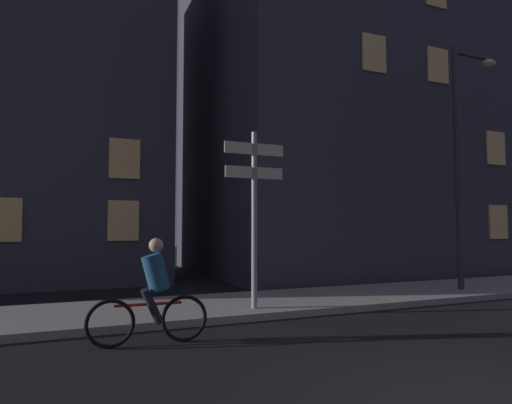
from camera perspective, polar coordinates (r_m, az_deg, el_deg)
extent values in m
cube|color=gray|center=(9.97, -1.51, -13.23)|extent=(40.00, 2.85, 0.14)
cylinder|color=gray|center=(9.00, -0.22, -2.25)|extent=(0.12, 0.12, 3.62)
cube|color=beige|center=(9.15, -0.21, 6.94)|extent=(1.32, 0.03, 0.24)
cube|color=beige|center=(9.07, -0.21, 3.85)|extent=(1.28, 0.03, 0.24)
cylinder|color=#2D2D30|center=(13.08, 24.83, 4.28)|extent=(0.16, 0.16, 6.63)
cylinder|color=#2D2D30|center=(14.31, 26.34, 16.71)|extent=(1.32, 0.10, 0.10)
ellipsoid|color=#F9E099|center=(14.76, 28.08, 15.72)|extent=(0.44, 0.28, 0.20)
torus|color=black|center=(6.99, -18.51, -14.82)|extent=(0.72, 0.09, 0.72)
torus|color=black|center=(7.12, -9.33, -14.74)|extent=(0.72, 0.09, 0.72)
cylinder|color=red|center=(6.99, -13.84, -12.82)|extent=(1.00, 0.08, 0.04)
cylinder|color=navy|center=(6.94, -12.95, -8.94)|extent=(0.46, 0.34, 0.61)
sphere|color=tan|center=(6.92, -12.91, -5.52)|extent=(0.22, 0.22, 0.22)
cylinder|color=black|center=(6.91, -13.33, -13.18)|extent=(0.35, 0.13, 0.55)
cylinder|color=black|center=(7.09, -13.52, -12.94)|extent=(0.35, 0.13, 0.55)
cube|color=#F2C672|center=(13.64, -30.08, -2.01)|extent=(0.90, 0.06, 1.20)
cube|color=#F2C672|center=(13.62, -16.91, -2.33)|extent=(0.90, 0.06, 1.20)
cube|color=#F2C672|center=(13.78, -16.77, 5.44)|extent=(0.90, 0.06, 1.20)
cube|color=#383842|center=(20.32, 9.08, 18.81)|extent=(10.66, 9.81, 18.92)
cube|color=#F2C672|center=(17.81, 29.06, -2.28)|extent=(0.90, 0.06, 1.20)
cube|color=#F2C672|center=(18.05, 28.81, 6.17)|extent=(0.90, 0.06, 1.20)
cube|color=#F2C672|center=(15.06, 15.16, 18.24)|extent=(0.90, 0.06, 1.20)
cube|color=#F2C672|center=(16.74, 22.64, 16.13)|extent=(0.90, 0.06, 1.20)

